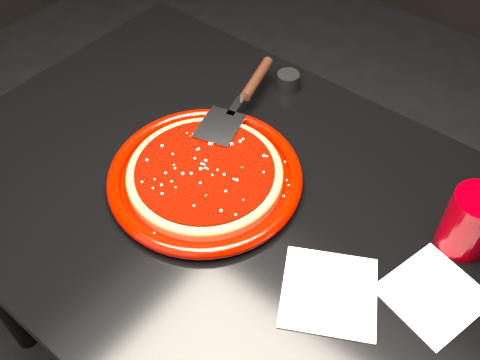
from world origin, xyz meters
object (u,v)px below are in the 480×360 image
pizza_server (241,99)px  cup (470,222)px  plate (205,176)px  ramekin (288,81)px

pizza_server → cup: (0.50, -0.01, 0.01)m
plate → ramekin: size_ratio=7.41×
pizza_server → cup: size_ratio=2.76×
plate → pizza_server: (-0.06, 0.19, 0.03)m
plate → pizza_server: size_ratio=1.12×
plate → cup: size_ratio=3.09×
pizza_server → ramekin: pizza_server is taller
plate → cup: bearing=21.4°
cup → plate: bearing=-158.6°
pizza_server → cup: cup is taller
pizza_server → ramekin: (0.02, 0.14, -0.03)m
cup → ramekin: bearing=162.1°
ramekin → plate: bearing=-82.8°
plate → pizza_server: bearing=108.9°
plate → cup: cup is taller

